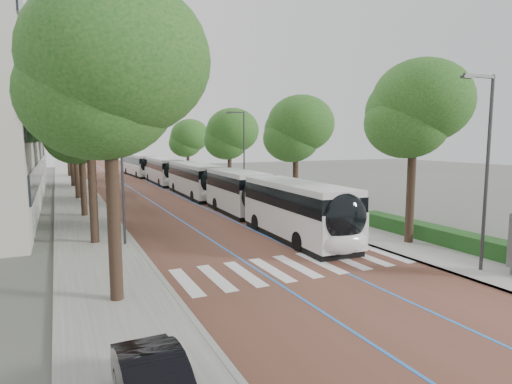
{
  "coord_description": "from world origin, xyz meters",
  "views": [
    {
      "loc": [
        -9.14,
        -14.8,
        5.57
      ],
      "look_at": [
        1.69,
        8.41,
        2.4
      ],
      "focal_mm": 30.0,
      "sensor_mm": 36.0,
      "label": 1
    }
  ],
  "objects": [
    {
      "name": "sidewalk_left",
      "position": [
        -7.5,
        40.0,
        0.06
      ],
      "size": [
        4.0,
        140.0,
        0.12
      ],
      "primitive_type": "cube",
      "color": "gray",
      "rests_on": "ground"
    },
    {
      "name": "bus_queued_0",
      "position": [
        3.03,
        25.2,
        1.62
      ],
      "size": [
        2.82,
        12.45,
        3.2
      ],
      "rotation": [
        0.0,
        0.0,
        -0.02
      ],
      "color": "silver",
      "rests_on": "ground"
    },
    {
      "name": "lamp_post_left",
      "position": [
        -6.1,
        8.0,
        4.12
      ],
      "size": [
        0.14,
        0.14,
        8.0
      ],
      "primitive_type": "cylinder",
      "color": "#323235",
      "rests_on": "sidewalk_left"
    },
    {
      "name": "sidewalk_right",
      "position": [
        7.5,
        40.0,
        0.06
      ],
      "size": [
        4.0,
        140.0,
        0.12
      ],
      "primitive_type": "cube",
      "color": "gray",
      "rests_on": "ground"
    },
    {
      "name": "road",
      "position": [
        0.0,
        40.0,
        0.01
      ],
      "size": [
        11.0,
        140.0,
        0.02
      ],
      "primitive_type": "cube",
      "color": "brown",
      "rests_on": "ground"
    },
    {
      "name": "trees_left",
      "position": [
        -7.5,
        27.2,
        6.88
      ],
      "size": [
        6.44,
        61.01,
        10.13
      ],
      "color": "black",
      "rests_on": "ground"
    },
    {
      "name": "hedge",
      "position": [
        9.1,
        0.0,
        0.52
      ],
      "size": [
        1.2,
        14.0,
        0.8
      ],
      "primitive_type": "cube",
      "color": "#163A14",
      "rests_on": "sidewalk_right"
    },
    {
      "name": "kerb_right",
      "position": [
        5.6,
        40.0,
        0.06
      ],
      "size": [
        0.2,
        140.0,
        0.14
      ],
      "primitive_type": "cube",
      "color": "gray",
      "rests_on": "ground"
    },
    {
      "name": "bus_queued_1",
      "position": [
        2.92,
        38.44,
        1.62
      ],
      "size": [
        2.74,
        12.44,
        3.2
      ],
      "rotation": [
        0.0,
        0.0,
        -0.02
      ],
      "color": "silver",
      "rests_on": "ground"
    },
    {
      "name": "bus_queued_2",
      "position": [
        2.23,
        51.28,
        1.62
      ],
      "size": [
        3.15,
        12.51,
        3.2
      ],
      "rotation": [
        0.0,
        0.0,
        0.05
      ],
      "color": "silver",
      "rests_on": "ground"
    },
    {
      "name": "lead_bus",
      "position": [
        2.95,
        9.28,
        1.63
      ],
      "size": [
        3.11,
        18.47,
        3.2
      ],
      "rotation": [
        0.0,
        0.0,
        -0.03
      ],
      "color": "black",
      "rests_on": "ground"
    },
    {
      "name": "ground",
      "position": [
        0.0,
        0.0,
        0.0
      ],
      "size": [
        160.0,
        160.0,
        0.0
      ],
      "primitive_type": "plane",
      "color": "#51544C",
      "rests_on": "ground"
    },
    {
      "name": "zebra_crossing",
      "position": [
        0.2,
        1.0,
        0.03
      ],
      "size": [
        10.55,
        3.6,
        0.01
      ],
      "color": "silver",
      "rests_on": "ground"
    },
    {
      "name": "streetlight_near",
      "position": [
        6.62,
        -3.0,
        4.82
      ],
      "size": [
        1.82,
        0.2,
        8.0
      ],
      "color": "#323235",
      "rests_on": "sidewalk_right"
    },
    {
      "name": "lane_line_right",
      "position": [
        1.6,
        40.0,
        0.02
      ],
      "size": [
        0.12,
        126.0,
        0.01
      ],
      "primitive_type": "cube",
      "color": "blue",
      "rests_on": "road"
    },
    {
      "name": "streetlight_far",
      "position": [
        6.62,
        22.0,
        4.82
      ],
      "size": [
        1.82,
        0.2,
        8.0
      ],
      "color": "#323235",
      "rests_on": "sidewalk_right"
    },
    {
      "name": "lane_line_left",
      "position": [
        -1.6,
        40.0,
        0.02
      ],
      "size": [
        0.12,
        126.0,
        0.01
      ],
      "primitive_type": "cube",
      "color": "blue",
      "rests_on": "road"
    },
    {
      "name": "trees_right",
      "position": [
        7.7,
        23.19,
        6.05
      ],
      "size": [
        5.59,
        47.25,
        9.08
      ],
      "color": "black",
      "rests_on": "ground"
    },
    {
      "name": "kerb_left",
      "position": [
        -5.6,
        40.0,
        0.06
      ],
      "size": [
        0.2,
        140.0,
        0.14
      ],
      "primitive_type": "cube",
      "color": "gray",
      "rests_on": "ground"
    }
  ]
}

